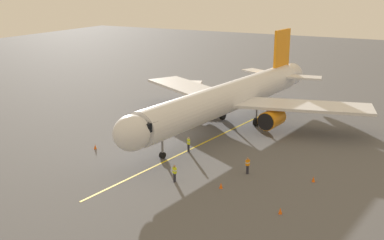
{
  "coord_description": "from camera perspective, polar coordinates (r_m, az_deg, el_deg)",
  "views": [
    {
      "loc": [
        -22.14,
        56.78,
        18.39
      ],
      "look_at": [
        2.24,
        10.37,
        3.0
      ],
      "focal_mm": 44.24,
      "sensor_mm": 36.0,
      "label": 1
    }
  ],
  "objects": [
    {
      "name": "box_truck_near_nose",
      "position": [
        76.78,
        0.31,
        3.57
      ],
      "size": [
        3.42,
        4.99,
        2.62
      ],
      "color": "#2D3899",
      "rests_on": "ground"
    },
    {
      "name": "safety_cone_nose_left",
      "position": [
        40.23,
        10.6,
        -10.71
      ],
      "size": [
        0.32,
        0.32,
        0.55
      ],
      "primitive_type": "cone",
      "color": "#F2590F",
      "rests_on": "ground"
    },
    {
      "name": "ground_crew_marshaller",
      "position": [
        45.22,
        -2.12,
        -6.42
      ],
      "size": [
        0.47,
        0.4,
        1.71
      ],
      "color": "#23232D",
      "rests_on": "ground"
    },
    {
      "name": "safety_cone_wing_starboard",
      "position": [
        55.13,
        -11.59,
        -3.17
      ],
      "size": [
        0.32,
        0.32,
        0.55
      ],
      "primitive_type": "cone",
      "color": "#F2590F",
      "rests_on": "ground"
    },
    {
      "name": "ground_plane",
      "position": [
        63.65,
        6.14,
        -0.53
      ],
      "size": [
        220.0,
        220.0,
        0.0
      ],
      "primitive_type": "plane",
      "color": "#565659"
    },
    {
      "name": "apron_lead_in_line",
      "position": [
        56.72,
        1.87,
        -2.56
      ],
      "size": [
        5.6,
        39.67,
        0.01
      ],
      "primitive_type": "cube",
      "rotation": [
        0.0,
        0.0,
        -0.13
      ],
      "color": "yellow",
      "rests_on": "ground"
    },
    {
      "name": "safety_cone_wing_port",
      "position": [
        44.17,
        3.51,
        -7.88
      ],
      "size": [
        0.32,
        0.32,
        0.55
      ],
      "primitive_type": "cone",
      "color": "#F2590F",
      "rests_on": "ground"
    },
    {
      "name": "ground_crew_loader",
      "position": [
        47.34,
        6.72,
        -5.45
      ],
      "size": [
        0.39,
        0.47,
        1.71
      ],
      "color": "#23232D",
      "rests_on": "ground"
    },
    {
      "name": "safety_cone_nose_right",
      "position": [
        46.88,
        14.44,
        -6.92
      ],
      "size": [
        0.32,
        0.32,
        0.55
      ],
      "primitive_type": "cone",
      "color": "#F2590F",
      "rests_on": "ground"
    },
    {
      "name": "ground_crew_wing_walker",
      "position": [
        53.01,
        -0.42,
        -2.92
      ],
      "size": [
        0.47,
        0.44,
        1.71
      ],
      "color": "#23232D",
      "rests_on": "ground"
    },
    {
      "name": "airplane",
      "position": [
        61.08,
        4.51,
        2.69
      ],
      "size": [
        34.49,
        40.31,
        11.5
      ],
      "color": "silver",
      "rests_on": "ground"
    }
  ]
}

